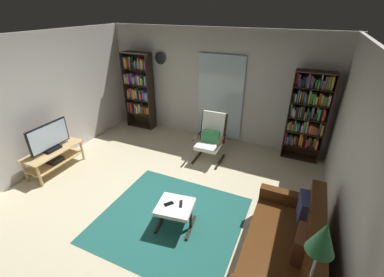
{
  "coord_description": "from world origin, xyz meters",
  "views": [
    {
      "loc": [
        2.0,
        -2.77,
        3.02
      ],
      "look_at": [
        0.38,
        0.81,
        0.97
      ],
      "focal_mm": 24.09,
      "sensor_mm": 36.0,
      "label": 1
    }
  ],
  "objects_px": {
    "tv_stand": "(54,157)",
    "wall_clock": "(160,58)",
    "ottoman": "(175,209)",
    "cell_phone": "(169,204)",
    "tv_remote": "(181,204)",
    "bookshelf_near_tv": "(139,89)",
    "leather_sofa": "(285,251)",
    "floor_lamp_by_sofa": "(320,248)",
    "bookshelf_near_sofa": "(308,114)",
    "television": "(49,138)",
    "lounge_armchair": "(211,136)"
  },
  "relations": [
    {
      "from": "bookshelf_near_tv",
      "to": "ottoman",
      "type": "bearing_deg",
      "value": -48.34
    },
    {
      "from": "television",
      "to": "tv_stand",
      "type": "bearing_deg",
      "value": -110.98
    },
    {
      "from": "bookshelf_near_sofa",
      "to": "cell_phone",
      "type": "relative_size",
      "value": 13.58
    },
    {
      "from": "bookshelf_near_tv",
      "to": "tv_remote",
      "type": "xyz_separation_m",
      "value": [
        2.64,
        -2.83,
        -0.64
      ]
    },
    {
      "from": "bookshelf_near_tv",
      "to": "leather_sofa",
      "type": "relative_size",
      "value": 1.12
    },
    {
      "from": "bookshelf_near_tv",
      "to": "tv_remote",
      "type": "height_order",
      "value": "bookshelf_near_tv"
    },
    {
      "from": "bookshelf_near_tv",
      "to": "cell_phone",
      "type": "bearing_deg",
      "value": -49.56
    },
    {
      "from": "tv_stand",
      "to": "cell_phone",
      "type": "xyz_separation_m",
      "value": [
        2.83,
        -0.36,
        0.11
      ]
    },
    {
      "from": "television",
      "to": "lounge_armchair",
      "type": "distance_m",
      "value": 3.21
    },
    {
      "from": "lounge_armchair",
      "to": "tv_remote",
      "type": "xyz_separation_m",
      "value": [
        0.29,
        -2.02,
        -0.12
      ]
    },
    {
      "from": "tv_remote",
      "to": "cell_phone",
      "type": "bearing_deg",
      "value": -179.72
    },
    {
      "from": "ottoman",
      "to": "cell_phone",
      "type": "bearing_deg",
      "value": -168.89
    },
    {
      "from": "leather_sofa",
      "to": "floor_lamp_by_sofa",
      "type": "height_order",
      "value": "floor_lamp_by_sofa"
    },
    {
      "from": "floor_lamp_by_sofa",
      "to": "television",
      "type": "bearing_deg",
      "value": 165.84
    },
    {
      "from": "ottoman",
      "to": "wall_clock",
      "type": "height_order",
      "value": "wall_clock"
    },
    {
      "from": "television",
      "to": "cell_phone",
      "type": "bearing_deg",
      "value": -7.36
    },
    {
      "from": "ottoman",
      "to": "tv_remote",
      "type": "bearing_deg",
      "value": 36.53
    },
    {
      "from": "ottoman",
      "to": "leather_sofa",
      "type": "bearing_deg",
      "value": -2.7
    },
    {
      "from": "lounge_armchair",
      "to": "ottoman",
      "type": "xyz_separation_m",
      "value": [
        0.22,
        -2.08,
        -0.2
      ]
    },
    {
      "from": "lounge_armchair",
      "to": "tv_stand",
      "type": "bearing_deg",
      "value": -147.21
    },
    {
      "from": "wall_clock",
      "to": "ottoman",
      "type": "bearing_deg",
      "value": -57.29
    },
    {
      "from": "bookshelf_near_tv",
      "to": "tv_remote",
      "type": "relative_size",
      "value": 13.77
    },
    {
      "from": "cell_phone",
      "to": "floor_lamp_by_sofa",
      "type": "height_order",
      "value": "floor_lamp_by_sofa"
    },
    {
      "from": "tv_remote",
      "to": "television",
      "type": "bearing_deg",
      "value": 151.22
    },
    {
      "from": "floor_lamp_by_sofa",
      "to": "cell_phone",
      "type": "bearing_deg",
      "value": 156.26
    },
    {
      "from": "lounge_armchair",
      "to": "floor_lamp_by_sofa",
      "type": "bearing_deg",
      "value": -55.67
    },
    {
      "from": "television",
      "to": "tv_remote",
      "type": "xyz_separation_m",
      "value": [
        2.99,
        -0.29,
        -0.31
      ]
    },
    {
      "from": "television",
      "to": "lounge_armchair",
      "type": "height_order",
      "value": "lounge_armchair"
    },
    {
      "from": "wall_clock",
      "to": "bookshelf_near_tv",
      "type": "bearing_deg",
      "value": -163.05
    },
    {
      "from": "television",
      "to": "lounge_armchair",
      "type": "xyz_separation_m",
      "value": [
        2.69,
        1.73,
        -0.19
      ]
    },
    {
      "from": "ottoman",
      "to": "floor_lamp_by_sofa",
      "type": "xyz_separation_m",
      "value": [
        1.77,
        -0.84,
        0.97
      ]
    },
    {
      "from": "bookshelf_near_sofa",
      "to": "television",
      "type": "bearing_deg",
      "value": -150.25
    },
    {
      "from": "bookshelf_near_sofa",
      "to": "floor_lamp_by_sofa",
      "type": "relative_size",
      "value": 1.21
    },
    {
      "from": "leather_sofa",
      "to": "floor_lamp_by_sofa",
      "type": "xyz_separation_m",
      "value": [
        0.19,
        -0.76,
        0.99
      ]
    },
    {
      "from": "bookshelf_near_sofa",
      "to": "tv_remote",
      "type": "bearing_deg",
      "value": -117.56
    },
    {
      "from": "wall_clock",
      "to": "lounge_armchair",
      "type": "bearing_deg",
      "value": -29.47
    },
    {
      "from": "tv_stand",
      "to": "wall_clock",
      "type": "relative_size",
      "value": 3.91
    },
    {
      "from": "bookshelf_near_sofa",
      "to": "leather_sofa",
      "type": "bearing_deg",
      "value": -89.66
    },
    {
      "from": "bookshelf_near_sofa",
      "to": "cell_phone",
      "type": "distance_m",
      "value": 3.42
    },
    {
      "from": "tv_stand",
      "to": "bookshelf_near_sofa",
      "type": "bearing_deg",
      "value": 29.8
    },
    {
      "from": "ottoman",
      "to": "wall_clock",
      "type": "distance_m",
      "value": 3.94
    },
    {
      "from": "tv_stand",
      "to": "wall_clock",
      "type": "height_order",
      "value": "wall_clock"
    },
    {
      "from": "wall_clock",
      "to": "television",
      "type": "bearing_deg",
      "value": -109.29
    },
    {
      "from": "tv_stand",
      "to": "bookshelf_near_tv",
      "type": "distance_m",
      "value": 2.67
    },
    {
      "from": "television",
      "to": "ottoman",
      "type": "height_order",
      "value": "television"
    },
    {
      "from": "bookshelf_near_tv",
      "to": "cell_phone",
      "type": "distance_m",
      "value": 3.86
    },
    {
      "from": "lounge_armchair",
      "to": "wall_clock",
      "type": "relative_size",
      "value": 3.53
    },
    {
      "from": "tv_stand",
      "to": "cell_phone",
      "type": "bearing_deg",
      "value": -7.24
    },
    {
      "from": "television",
      "to": "bookshelf_near_tv",
      "type": "distance_m",
      "value": 2.58
    },
    {
      "from": "leather_sofa",
      "to": "floor_lamp_by_sofa",
      "type": "bearing_deg",
      "value": -76.16
    }
  ]
}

